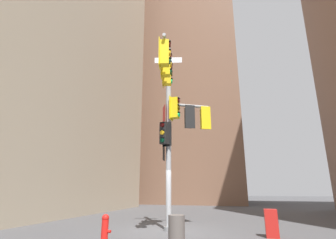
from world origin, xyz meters
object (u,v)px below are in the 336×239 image
at_px(fire_hydrant, 105,229).
at_px(newspaper_box, 271,223).
at_px(trash_bin, 177,229).
at_px(signal_pole_assembly, 174,109).

relative_size(fire_hydrant, newspaper_box, 0.94).
distance_m(newspaper_box, trash_bin, 3.65).
height_order(signal_pole_assembly, fire_hydrant, signal_pole_assembly).
xyz_separation_m(fire_hydrant, newspaper_box, (5.20, 2.82, 0.01)).
distance_m(fire_hydrant, trash_bin, 2.29).
relative_size(signal_pole_assembly, trash_bin, 9.92).
bearing_deg(newspaper_box, signal_pole_assembly, 179.55).
distance_m(fire_hydrant, newspaper_box, 5.92).
relative_size(fire_hydrant, trash_bin, 1.06).
distance_m(signal_pole_assembly, fire_hydrant, 5.72).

